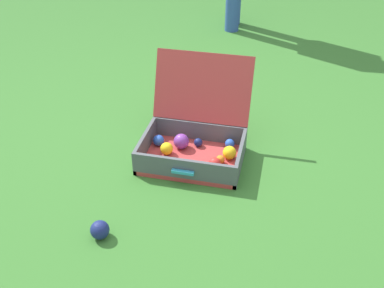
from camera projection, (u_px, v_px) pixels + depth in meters
ground_plane at (175, 156)px, 2.39m from camera, size 16.00×16.00×0.00m
open_suitcase at (195, 137)px, 2.35m from camera, size 0.52×0.54×0.48m
stray_ball_on_grass at (100, 230)px, 1.88m from camera, size 0.08×0.08×0.08m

